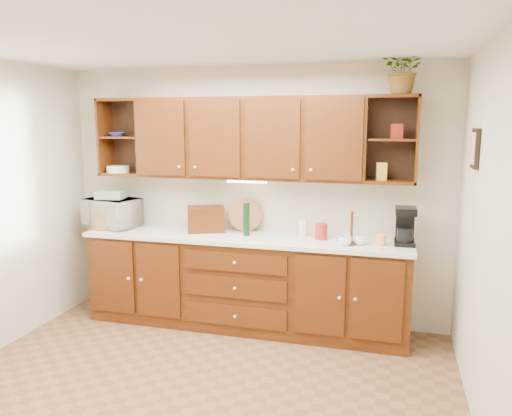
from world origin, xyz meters
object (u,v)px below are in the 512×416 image
Objects in this scene: bread_box at (206,219)px; coffee_maker at (405,226)px; potted_plant at (404,69)px; microwave at (112,213)px.

coffee_maker is at bearing -23.76° from bread_box.
microwave is at bearing -178.96° from potted_plant.
microwave is 1.60× the size of coffee_maker.
potted_plant is (-0.07, 0.02, 1.40)m from coffee_maker.
potted_plant reaches higher than bread_box.
coffee_maker is (1.95, -0.02, 0.04)m from bread_box.
microwave is 1.50× the size of bread_box.
potted_plant is at bearing -23.04° from bread_box.
potted_plant is (2.94, 0.05, 1.41)m from microwave.
bread_box is 1.95m from coffee_maker.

